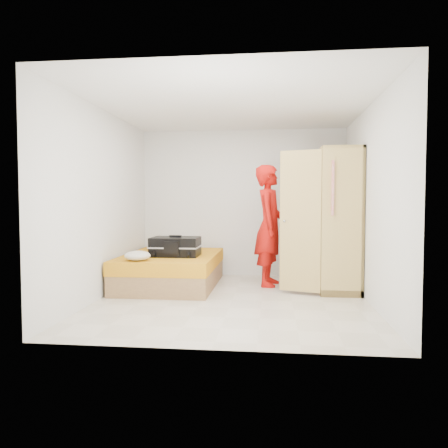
# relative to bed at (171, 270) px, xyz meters

# --- Properties ---
(room) EXTENTS (4.00, 4.02, 2.60)m
(room) POSITION_rel_bed_xyz_m (1.05, -0.90, 1.05)
(room) COLOR beige
(room) RESTS_ON ground
(bed) EXTENTS (1.42, 2.02, 0.50)m
(bed) POSITION_rel_bed_xyz_m (0.00, 0.00, 0.00)
(bed) COLOR #9D7A47
(bed) RESTS_ON ground
(wardrobe) EXTENTS (1.15, 1.20, 2.10)m
(wardrobe) POSITION_rel_bed_xyz_m (2.50, -0.03, 0.75)
(wardrobe) COLOR tan
(wardrobe) RESTS_ON ground
(person) EXTENTS (0.53, 0.74, 1.90)m
(person) POSITION_rel_bed_xyz_m (1.54, 0.20, 0.70)
(person) COLOR red
(person) RESTS_ON ground
(suitcase) EXTENTS (0.74, 0.55, 0.32)m
(suitcase) POSITION_rel_bed_xyz_m (0.12, -0.21, 0.39)
(suitcase) COLOR black
(suitcase) RESTS_ON bed
(round_cushion) EXTENTS (0.37, 0.37, 0.14)m
(round_cushion) POSITION_rel_bed_xyz_m (-0.30, -0.79, 0.32)
(round_cushion) COLOR silver
(round_cushion) RESTS_ON bed
(pillow) EXTENTS (0.58, 0.38, 0.10)m
(pillow) POSITION_rel_bed_xyz_m (-0.04, 0.85, 0.30)
(pillow) COLOR silver
(pillow) RESTS_ON bed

